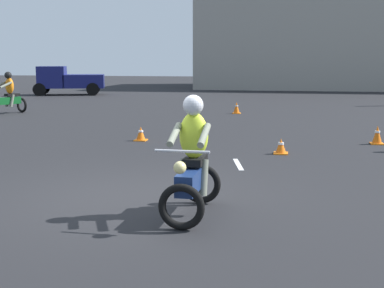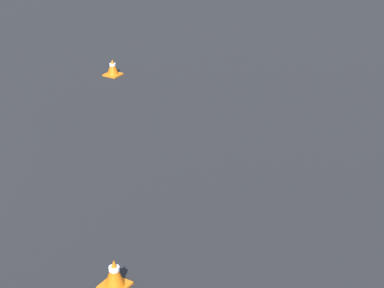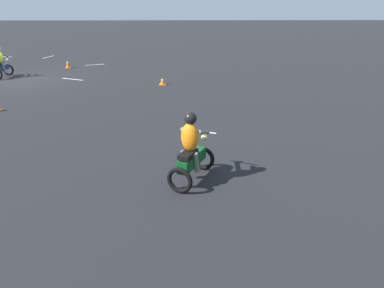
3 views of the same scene
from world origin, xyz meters
TOP-DOWN VIEW (x-y plane):
  - ground_plane at (0.00, 0.00)m, footprint 120.00×120.00m
  - motorcycle_rider_foreground at (1.14, -0.75)m, footprint 0.70×1.52m
  - motorcycle_rider_background at (-8.64, 11.66)m, footprint 1.15×1.53m
  - pickup_truck at (-11.08, 22.87)m, footprint 4.53×3.12m
  - traffic_cone_near_left at (4.59, 6.27)m, footprint 0.32×0.32m
  - traffic_cone_near_right at (-1.48, 5.73)m, footprint 0.32×0.32m
  - traffic_cone_mid_center at (0.25, 13.39)m, footprint 0.32×0.32m
  - traffic_cone_mid_left at (2.22, 4.39)m, footprint 0.32×0.32m
  - lane_stripe_n at (1.39, 2.96)m, footprint 0.35×1.21m
  - utility_pole_far at (-0.34, 31.75)m, footprint 0.24×0.24m
  - building_backdrop at (7.00, 34.89)m, footprint 23.17×10.58m

SIDE VIEW (x-z plane):
  - ground_plane at x=0.00m, z-range 0.00..0.00m
  - lane_stripe_n at x=1.39m, z-range 0.00..0.01m
  - traffic_cone_mid_left at x=2.22m, z-range -0.01..0.35m
  - traffic_cone_near_right at x=-1.48m, z-range -0.01..0.37m
  - traffic_cone_mid_center at x=0.25m, z-range -0.01..0.45m
  - traffic_cone_near_left at x=4.59m, z-range -0.01..0.47m
  - motorcycle_rider_foreground at x=1.14m, z-range -0.10..1.56m
  - motorcycle_rider_background at x=-8.64m, z-range -0.10..1.56m
  - pickup_truck at x=-11.08m, z-range 0.06..1.79m
  - building_backdrop at x=7.00m, z-range 0.00..7.08m
  - utility_pole_far at x=-0.34m, z-range 0.00..8.92m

